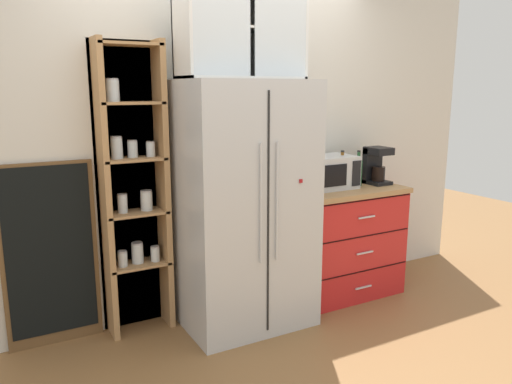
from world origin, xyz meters
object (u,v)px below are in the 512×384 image
at_px(mug_cream, 341,182).
at_px(bottle_amber, 342,171).
at_px(coffee_maker, 376,165).
at_px(microwave, 327,172).
at_px(mug_sage, 349,183).
at_px(chalkboard_menu, 50,255).
at_px(bottle_green, 358,170).
at_px(refrigerator, 244,205).

distance_m(mug_cream, bottle_amber, 0.09).
relative_size(coffee_maker, bottle_amber, 1.04).
xyz_separation_m(microwave, coffee_maker, (0.48, -0.04, 0.03)).
height_order(coffee_maker, mug_sage, coffee_maker).
height_order(mug_sage, chalkboard_menu, chalkboard_menu).
bearing_deg(mug_sage, coffee_maker, 11.08).
relative_size(coffee_maker, bottle_green, 1.06).
relative_size(refrigerator, chalkboard_menu, 1.42).
relative_size(microwave, bottle_amber, 1.48).
bearing_deg(bottle_amber, coffee_maker, -4.21).
relative_size(microwave, mug_cream, 3.97).
height_order(mug_sage, bottle_amber, bottle_amber).
distance_m(refrigerator, bottle_amber, 0.97).
xyz_separation_m(mug_cream, mug_sage, (-0.00, -0.10, 0.01)).
distance_m(refrigerator, mug_cream, 0.96).
bearing_deg(mug_cream, refrigerator, -173.60).
distance_m(coffee_maker, bottle_amber, 0.34).
relative_size(coffee_maker, chalkboard_menu, 0.25).
relative_size(mug_sage, bottle_green, 0.37).
xyz_separation_m(mug_sage, bottle_amber, (-0.00, 0.09, 0.08)).
xyz_separation_m(refrigerator, mug_sage, (0.95, 0.01, 0.08)).
bearing_deg(chalkboard_menu, mug_sage, -8.01).
relative_size(refrigerator, coffee_maker, 5.64).
height_order(bottle_green, bottle_amber, bottle_amber).
xyz_separation_m(microwave, mug_cream, (0.14, -0.01, -0.09)).
bearing_deg(bottle_green, microwave, 172.48).
height_order(mug_sage, bottle_green, bottle_green).
xyz_separation_m(coffee_maker, mug_cream, (-0.33, 0.03, -0.11)).
relative_size(refrigerator, mug_cream, 15.75).
relative_size(refrigerator, bottle_amber, 5.87).
distance_m(microwave, chalkboard_menu, 2.12).
distance_m(bottle_green, bottle_amber, 0.15).
height_order(microwave, chalkboard_menu, chalkboard_menu).
bearing_deg(coffee_maker, bottle_green, 178.94).
distance_m(microwave, bottle_amber, 0.14).
bearing_deg(mug_sage, microwave, 142.94).
xyz_separation_m(bottle_amber, chalkboard_menu, (-2.22, 0.22, -0.41)).
relative_size(mug_cream, mug_sage, 1.03).
xyz_separation_m(refrigerator, bottle_green, (1.10, 0.08, 0.16)).
height_order(microwave, coffee_maker, coffee_maker).
bearing_deg(bottle_amber, microwave, 173.02).
bearing_deg(refrigerator, bottle_amber, 5.82).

